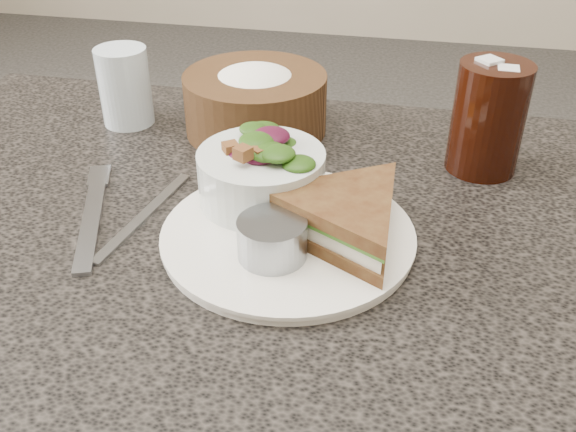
% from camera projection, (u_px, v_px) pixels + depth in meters
% --- Properties ---
extents(dinner_plate, '(0.25, 0.25, 0.01)m').
position_uv_depth(dinner_plate, '(288.00, 236.00, 0.65)').
color(dinner_plate, silver).
rests_on(dinner_plate, dining_table).
extents(sandwich, '(0.24, 0.24, 0.05)m').
position_uv_depth(sandwich, '(344.00, 217.00, 0.63)').
color(sandwich, brown).
rests_on(sandwich, dinner_plate).
extents(salad_bowl, '(0.14, 0.14, 0.08)m').
position_uv_depth(salad_bowl, '(261.00, 168.00, 0.68)').
color(salad_bowl, silver).
rests_on(salad_bowl, dinner_plate).
extents(dressing_ramekin, '(0.08, 0.08, 0.04)m').
position_uv_depth(dressing_ramekin, '(272.00, 239.00, 0.60)').
color(dressing_ramekin, gray).
rests_on(dressing_ramekin, dinner_plate).
extents(orange_wedge, '(0.08, 0.08, 0.02)m').
position_uv_depth(orange_wedge, '(311.00, 179.00, 0.71)').
color(orange_wedge, orange).
rests_on(orange_wedge, dinner_plate).
extents(fork, '(0.08, 0.18, 0.01)m').
position_uv_depth(fork, '(91.00, 220.00, 0.68)').
color(fork, '#A4A8B1').
rests_on(fork, dining_table).
extents(knife, '(0.04, 0.18, 0.00)m').
position_uv_depth(knife, '(144.00, 215.00, 0.69)').
color(knife, '#9D9EA2').
rests_on(knife, dining_table).
extents(bread_basket, '(0.22, 0.22, 0.11)m').
position_uv_depth(bread_basket, '(255.00, 93.00, 0.84)').
color(bread_basket, brown).
rests_on(bread_basket, dining_table).
extents(cola_glass, '(0.10, 0.10, 0.14)m').
position_uv_depth(cola_glass, '(489.00, 113.00, 0.74)').
color(cola_glass, black).
rests_on(cola_glass, dining_table).
extents(water_glass, '(0.08, 0.08, 0.10)m').
position_uv_depth(water_glass, '(125.00, 86.00, 0.86)').
color(water_glass, silver).
rests_on(water_glass, dining_table).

